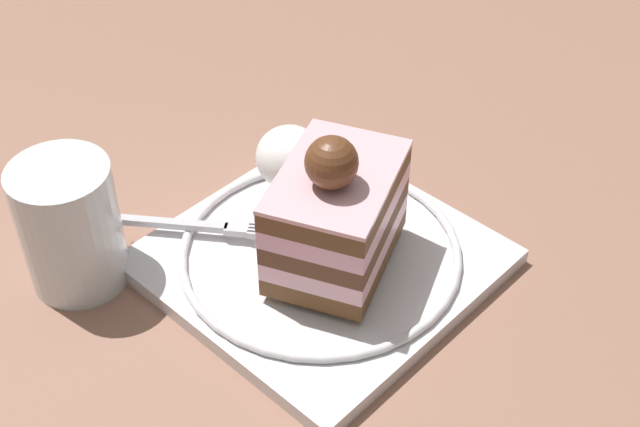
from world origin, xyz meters
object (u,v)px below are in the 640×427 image
whipped_cream_dollop (290,157)px  fork (209,227)px  dessert_plate (320,258)px  cake_slice (336,214)px  drink_glass_near (71,231)px

whipped_cream_dollop → fork: size_ratio=0.51×
whipped_cream_dollop → fork: bearing=92.5°
dessert_plate → cake_slice: 0.05m
whipped_cream_dollop → cake_slice: bearing=160.1°
dessert_plate → drink_glass_near: drink_glass_near is taller
dessert_plate → cake_slice: bearing=-174.5°
drink_glass_near → cake_slice: bearing=-131.9°
whipped_cream_dollop → dessert_plate: bearing=155.5°
fork → whipped_cream_dollop: bearing=-87.5°
cake_slice → fork: 0.10m
whipped_cream_dollop → drink_glass_near: bearing=78.1°
whipped_cream_dollop → fork: (-0.00, 0.07, -0.02)m
fork → drink_glass_near: drink_glass_near is taller
cake_slice → drink_glass_near: 0.17m
dessert_plate → cake_slice: (-0.01, -0.00, 0.05)m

